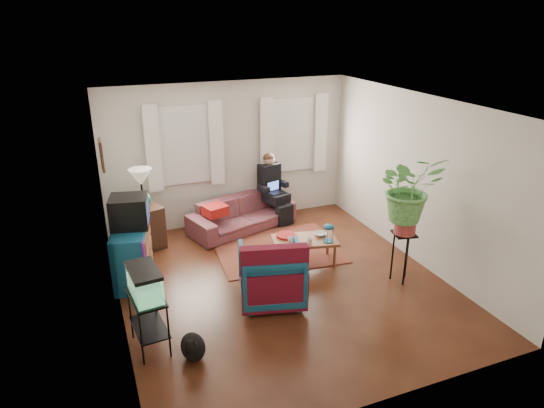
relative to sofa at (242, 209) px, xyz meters
name	(u,v)px	position (x,y,z in m)	size (l,w,h in m)	color
floor	(282,283)	(-0.08, -2.05, -0.38)	(4.50, 5.00, 0.01)	#4F2B14
ceiling	(284,105)	(-0.08, -2.05, 2.22)	(4.50, 5.00, 0.01)	white
wall_back	(229,154)	(-0.08, 0.45, 0.92)	(4.50, 0.01, 2.60)	silver
wall_front	(389,292)	(-0.08, -4.55, 0.92)	(4.50, 0.01, 2.60)	silver
wall_left	(111,225)	(-2.33, -2.05, 0.92)	(0.01, 5.00, 2.60)	silver
wall_right	(419,181)	(2.17, -2.05, 0.92)	(0.01, 5.00, 2.60)	silver
window_left	(185,145)	(-0.88, 0.43, 1.17)	(1.08, 0.04, 1.38)	white
window_right	(293,135)	(1.17, 0.43, 1.17)	(1.08, 0.04, 1.38)	white
curtains_left	(186,146)	(-0.88, 0.35, 1.17)	(1.36, 0.06, 1.50)	white
curtains_right	(294,136)	(1.17, 0.35, 1.17)	(1.36, 0.06, 1.50)	white
picture_frame	(102,155)	(-2.29, -1.20, 1.57)	(0.04, 0.32, 0.40)	#3D2616
area_rug	(277,249)	(0.27, -1.01, -0.38)	(2.00, 1.60, 0.01)	brown
sofa	(242,209)	(0.00, 0.00, 0.00)	(1.96, 0.77, 0.77)	brown
seated_person	(272,190)	(0.67, 0.21, 0.20)	(0.49, 0.60, 1.17)	black
side_table	(146,227)	(-1.73, -0.12, -0.02)	(0.50, 0.50, 0.72)	#3C2916
table_lamp	(142,189)	(-1.73, -0.12, 0.65)	(0.37, 0.37, 0.66)	white
dresser	(132,255)	(-2.07, -1.17, 0.04)	(0.47, 0.93, 0.84)	#12516C
crt_tv	(129,212)	(-2.03, -1.09, 0.68)	(0.51, 0.47, 0.45)	black
aquarium_stand	(149,322)	(-2.08, -2.81, -0.04)	(0.35, 0.62, 0.69)	black
aquarium	(145,283)	(-2.08, -2.81, 0.49)	(0.31, 0.56, 0.36)	#7FD899
black_cat	(193,344)	(-1.66, -3.18, -0.20)	(0.28, 0.42, 0.36)	black
armchair	(271,272)	(-0.38, -2.39, 0.05)	(0.84, 0.78, 0.86)	#126470
serape_throw	(275,273)	(-0.46, -2.71, 0.23)	(0.86, 0.20, 0.71)	#9E0A0A
coffee_table	(304,251)	(0.49, -1.60, -0.18)	(0.99, 0.54, 0.41)	brown
cup_a	(291,240)	(0.25, -1.63, 0.07)	(0.11, 0.11, 0.09)	white
cup_b	(310,241)	(0.50, -1.76, 0.07)	(0.09, 0.09, 0.08)	beige
bowl	(320,234)	(0.78, -1.57, 0.05)	(0.20, 0.20, 0.05)	white
snack_tray	(286,235)	(0.26, -1.40, 0.05)	(0.31, 0.31, 0.04)	#B21414
birdcage	(329,233)	(0.80, -1.80, 0.17)	(0.16, 0.16, 0.29)	#115B6B
plant_stand	(402,257)	(1.56, -2.62, 0.00)	(0.32, 0.32, 0.77)	black
potted_plant	(408,198)	(1.56, -2.62, 0.91)	(0.88, 0.76, 0.97)	#599947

